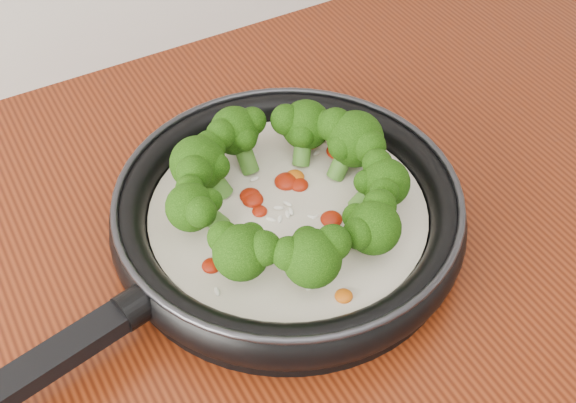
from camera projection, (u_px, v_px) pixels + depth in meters
skillet at (286, 210)px, 0.78m from camera, size 0.59×0.43×0.10m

